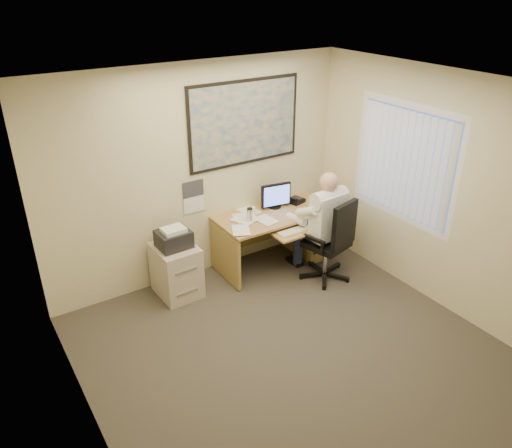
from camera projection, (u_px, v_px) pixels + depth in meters
room_shell at (316, 251)px, 4.42m from camera, size 4.00×4.50×2.70m
desk at (295, 227)px, 6.85m from camera, size 1.60×0.97×1.08m
world_map at (245, 123)px, 6.16m from camera, size 1.56×0.03×1.06m
wall_calendar at (194, 197)px, 6.17m from camera, size 0.28×0.01×0.42m
window_blinds at (404, 163)px, 5.88m from camera, size 0.06×1.40×1.30m
filing_cabinet at (176, 266)px, 6.02m from camera, size 0.49×0.58×0.91m
office_chair at (327, 257)px, 6.35m from camera, size 0.81×0.81×1.12m
person at (326, 226)px, 6.24m from camera, size 0.64×0.89×1.44m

